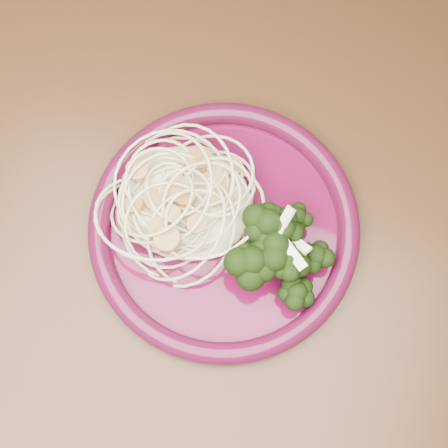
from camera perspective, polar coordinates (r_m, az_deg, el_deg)
name	(u,v)px	position (r m, az deg, el deg)	size (l,w,h in m)	color
dining_table	(295,226)	(0.76, 6.50, -0.19)	(1.20, 0.80, 0.75)	#472814
dinner_plate	(224,227)	(0.64, 0.00, -0.26)	(0.33, 0.33, 0.02)	#4F0828
spaghetti_pile	(185,199)	(0.63, -3.59, 2.34)	(0.14, 0.12, 0.03)	beige
scallop_cluster	(183,186)	(0.60, -3.79, 3.48)	(0.12, 0.12, 0.04)	tan
broccoli_pile	(274,252)	(0.61, 4.58, -2.53)	(0.10, 0.16, 0.06)	black
onion_garnish	(277,242)	(0.57, 4.84, -1.70)	(0.07, 0.10, 0.05)	white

